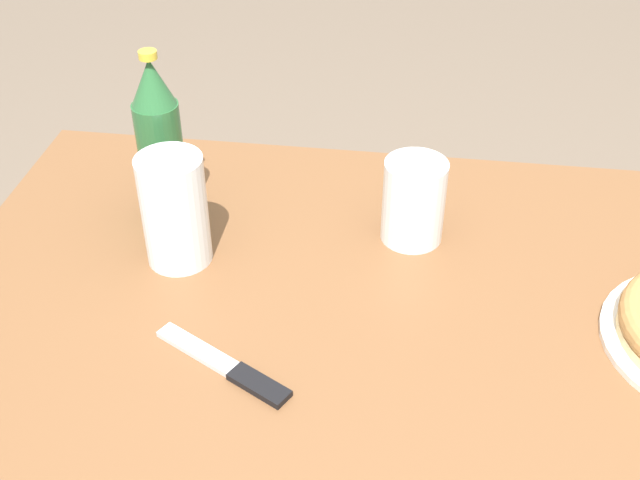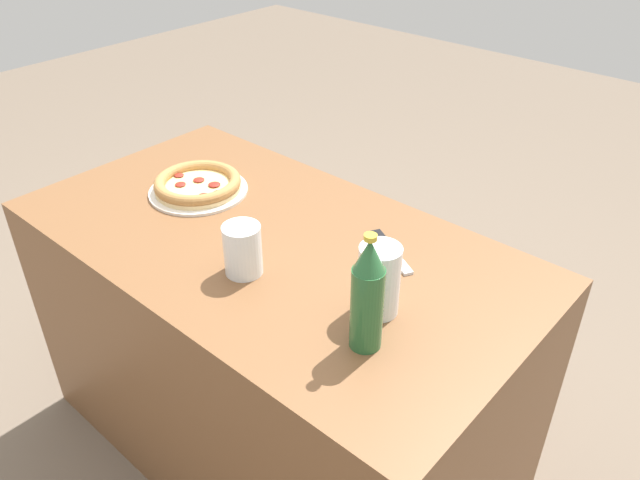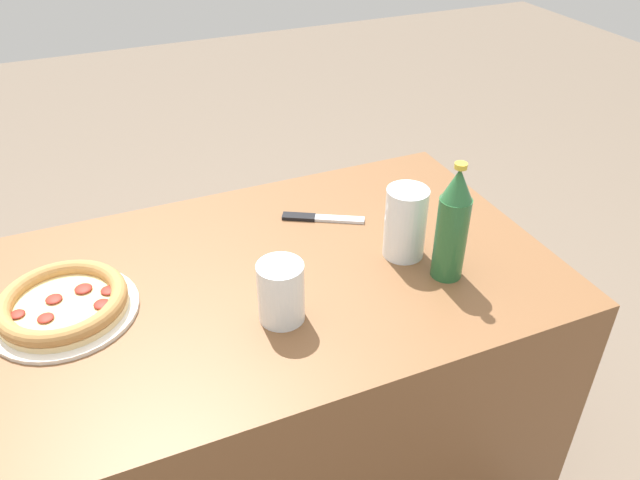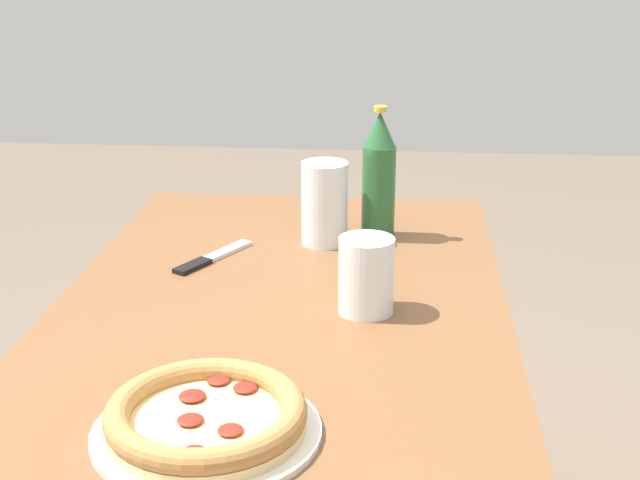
{
  "view_description": "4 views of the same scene",
  "coord_description": "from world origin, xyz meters",
  "views": [
    {
      "loc": [
        -0.06,
        -0.75,
        1.37
      ],
      "look_at": [
        -0.16,
        0.02,
        0.79
      ],
      "focal_mm": 45.0,
      "sensor_mm": 36.0,
      "label": 1
    },
    {
      "loc": [
        -0.91,
        0.84,
        1.53
      ],
      "look_at": [
        -0.15,
        -0.01,
        0.78
      ],
      "focal_mm": 35.0,
      "sensor_mm": 36.0,
      "label": 2
    },
    {
      "loc": [
        0.22,
        0.94,
        1.47
      ],
      "look_at": [
        -0.18,
        0.01,
        0.78
      ],
      "focal_mm": 35.0,
      "sensor_mm": 36.0,
      "label": 3
    },
    {
      "loc": [
        1.16,
        0.17,
        1.27
      ],
      "look_at": [
        -0.15,
        0.05,
        0.8
      ],
      "focal_mm": 50.0,
      "sensor_mm": 36.0,
      "label": 4
    }
  ],
  "objects": [
    {
      "name": "glass_red_wine",
      "position": [
        -0.05,
        0.13,
        0.78
      ],
      "size": [
        0.08,
        0.08,
        0.12
      ],
      "color": "white",
      "rests_on": "table"
    },
    {
      "name": "table",
      "position": [
        0.0,
        0.0,
        0.36
      ],
      "size": [
        1.27,
        0.69,
        0.72
      ],
      "color": "brown",
      "rests_on": "ground_plane"
    },
    {
      "name": "beer_bottle",
      "position": [
        -0.39,
        0.14,
        0.84
      ],
      "size": [
        0.06,
        0.06,
        0.24
      ],
      "color": "#286033",
      "rests_on": "table"
    },
    {
      "name": "glass_mango_juice",
      "position": [
        -0.35,
        0.04,
        0.79
      ],
      "size": [
        0.08,
        0.08,
        0.15
      ],
      "color": "white",
      "rests_on": "table"
    },
    {
      "name": "knife",
      "position": [
        -0.24,
        -0.14,
        0.73
      ],
      "size": [
        0.17,
        0.11,
        0.01
      ],
      "color": "black",
      "rests_on": "table"
    },
    {
      "name": "pizza_pepperoni",
      "position": [
        0.3,
        -0.03,
        0.74
      ],
      "size": [
        0.26,
        0.26,
        0.04
      ],
      "color": "silver",
      "rests_on": "table"
    },
    {
      "name": "ground_plane",
      "position": [
        0.0,
        0.0,
        0.0
      ],
      "size": [
        8.0,
        8.0,
        0.0
      ],
      "primitive_type": "plane",
      "color": "#6B5B4C"
    }
  ]
}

